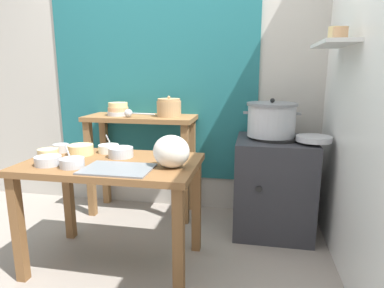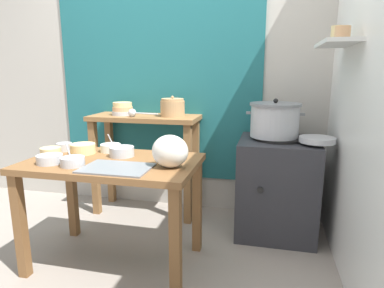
% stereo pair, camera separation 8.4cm
% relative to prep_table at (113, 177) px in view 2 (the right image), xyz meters
% --- Properties ---
extents(ground_plane, '(9.00, 9.00, 0.00)m').
position_rel_prep_table_xyz_m(ground_plane, '(0.11, 0.02, -0.61)').
color(ground_plane, gray).
extents(wall_back, '(4.40, 0.12, 2.60)m').
position_rel_prep_table_xyz_m(wall_back, '(0.19, 1.11, 0.69)').
color(wall_back, '#B2ADA3').
rests_on(wall_back, ground).
extents(wall_right, '(0.30, 3.20, 2.60)m').
position_rel_prep_table_xyz_m(wall_right, '(1.51, 0.22, 0.69)').
color(wall_right, white).
rests_on(wall_right, ground).
extents(prep_table, '(1.10, 0.66, 0.72)m').
position_rel_prep_table_xyz_m(prep_table, '(0.00, 0.00, 0.00)').
color(prep_table, brown).
rests_on(prep_table, ground).
extents(back_shelf_table, '(0.96, 0.40, 0.90)m').
position_rel_prep_table_xyz_m(back_shelf_table, '(-0.10, 0.85, 0.07)').
color(back_shelf_table, olive).
rests_on(back_shelf_table, ground).
extents(stove_block, '(0.60, 0.61, 0.78)m').
position_rel_prep_table_xyz_m(stove_block, '(1.05, 0.72, -0.23)').
color(stove_block, '#2D2D33').
rests_on(stove_block, ground).
extents(steamer_pot, '(0.44, 0.39, 0.30)m').
position_rel_prep_table_xyz_m(steamer_pot, '(1.01, 0.74, 0.30)').
color(steamer_pot, '#B7BABF').
rests_on(steamer_pot, stove_block).
extents(clay_pot, '(0.21, 0.21, 0.18)m').
position_rel_prep_table_xyz_m(clay_pot, '(0.16, 0.85, 0.37)').
color(clay_pot, tan).
rests_on(clay_pot, back_shelf_table).
extents(bowl_stack_enamel, '(0.19, 0.19, 0.11)m').
position_rel_prep_table_xyz_m(bowl_stack_enamel, '(-0.30, 0.84, 0.34)').
color(bowl_stack_enamel, '#B7BABF').
rests_on(bowl_stack_enamel, back_shelf_table).
extents(ladle, '(0.28, 0.08, 0.07)m').
position_rel_prep_table_xyz_m(ladle, '(-0.16, 0.73, 0.33)').
color(ladle, '#B7BABF').
rests_on(ladle, back_shelf_table).
extents(serving_tray, '(0.40, 0.28, 0.01)m').
position_rel_prep_table_xyz_m(serving_tray, '(0.11, -0.17, 0.12)').
color(serving_tray, slate).
rests_on(serving_tray, prep_table).
extents(plastic_bag, '(0.22, 0.18, 0.20)m').
position_rel_prep_table_xyz_m(plastic_bag, '(0.41, -0.07, 0.21)').
color(plastic_bag, silver).
rests_on(plastic_bag, prep_table).
extents(wide_pan, '(0.25, 0.25, 0.04)m').
position_rel_prep_table_xyz_m(wide_pan, '(1.31, 0.59, 0.19)').
color(wide_pan, '#B7BABF').
rests_on(wide_pan, stove_block).
extents(prep_bowl_0, '(0.13, 0.13, 0.07)m').
position_rel_prep_table_xyz_m(prep_bowl_0, '(-0.43, -0.02, 0.15)').
color(prep_bowl_0, '#E5C684').
rests_on(prep_bowl_0, prep_table).
extents(prep_bowl_1, '(0.16, 0.16, 0.05)m').
position_rel_prep_table_xyz_m(prep_bowl_1, '(-0.34, -0.15, 0.14)').
color(prep_bowl_1, '#B7BABF').
rests_on(prep_bowl_1, prep_table).
extents(prep_bowl_2, '(0.14, 0.14, 0.05)m').
position_rel_prep_table_xyz_m(prep_bowl_2, '(0.33, 0.22, 0.14)').
color(prep_bowl_2, '#B7BABF').
rests_on(prep_bowl_2, prep_table).
extents(prep_bowl_3, '(0.17, 0.17, 0.07)m').
position_rel_prep_table_xyz_m(prep_bowl_3, '(-0.28, 0.12, 0.15)').
color(prep_bowl_3, '#E5C684').
rests_on(prep_bowl_3, prep_table).
extents(prep_bowl_4, '(0.16, 0.16, 0.06)m').
position_rel_prep_table_xyz_m(prep_bowl_4, '(0.02, 0.11, 0.15)').
color(prep_bowl_4, '#B7BABF').
rests_on(prep_bowl_4, prep_table).
extents(prep_bowl_5, '(0.14, 0.14, 0.14)m').
position_rel_prep_table_xyz_m(prep_bowl_5, '(-0.17, -0.17, 0.14)').
color(prep_bowl_5, '#B7BABF').
rests_on(prep_bowl_5, prep_table).
extents(prep_bowl_6, '(0.14, 0.14, 0.13)m').
position_rel_prep_table_xyz_m(prep_bowl_6, '(-0.12, 0.22, 0.14)').
color(prep_bowl_6, silver).
rests_on(prep_bowl_6, prep_table).
extents(prep_bowl_7, '(0.11, 0.11, 0.06)m').
position_rel_prep_table_xyz_m(prep_bowl_7, '(-0.45, 0.16, 0.14)').
color(prep_bowl_7, '#B7BABF').
rests_on(prep_bowl_7, prep_table).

